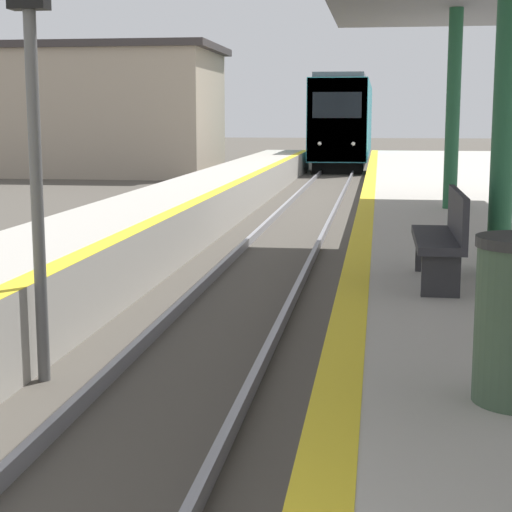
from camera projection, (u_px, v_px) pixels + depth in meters
train at (345, 121)px, 45.56m from camera, size 2.65×17.49×4.49m
signal_near at (31, 59)px, 7.98m from camera, size 0.36×0.31×4.47m
bench at (444, 235)px, 8.41m from camera, size 0.44×1.64×0.92m
station_building at (67, 110)px, 37.95m from camera, size 13.73×6.71×5.61m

